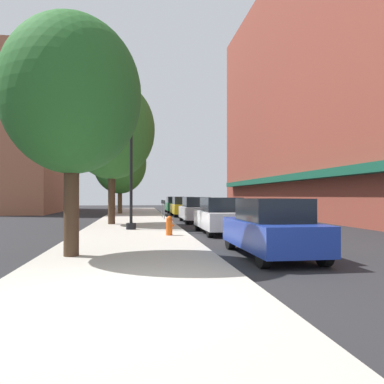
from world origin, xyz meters
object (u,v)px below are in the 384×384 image
at_px(parking_meter_far, 164,207).
at_px(car_green, 175,205).
at_px(lamppost, 131,166).
at_px(fire_hydrant, 169,225).
at_px(parking_meter_near, 162,206).
at_px(tree_mid, 72,95).
at_px(tree_far, 112,130).
at_px(car_silver, 196,210).
at_px(tree_near, 120,164).
at_px(car_white, 220,216).
at_px(car_yellow, 183,207).
at_px(car_blue, 271,228).

distance_m(parking_meter_far, car_green, 12.47).
relative_size(lamppost, fire_hydrant, 7.47).
bearing_deg(fire_hydrant, parking_meter_near, 87.62).
xyz_separation_m(fire_hydrant, parking_meter_near, (0.53, 12.79, 0.43)).
bearing_deg(tree_mid, tree_far, 88.63).
xyz_separation_m(fire_hydrant, car_silver, (2.48, 8.73, 0.29)).
xyz_separation_m(parking_meter_far, car_silver, (1.95, -1.83, -0.14)).
xyz_separation_m(tree_near, car_white, (5.41, -17.98, -3.91)).
relative_size(lamppost, tree_far, 0.71).
height_order(fire_hydrant, tree_near, tree_near).
xyz_separation_m(tree_far, car_white, (5.26, -4.98, -4.72)).
relative_size(car_white, car_silver, 1.00).
xyz_separation_m(parking_meter_near, car_green, (1.95, 10.08, -0.14)).
xyz_separation_m(lamppost, car_silver, (4.08, 5.77, -2.39)).
bearing_deg(tree_near, car_silver, -63.42).
xyz_separation_m(lamppost, parking_meter_near, (2.13, 9.83, -2.25)).
bearing_deg(car_yellow, tree_mid, -105.15).
xyz_separation_m(lamppost, car_yellow, (4.08, 13.14, -2.39)).
relative_size(tree_mid, car_silver, 1.51).
xyz_separation_m(car_blue, car_yellow, (0.00, 21.15, 0.00)).
height_order(parking_meter_far, car_blue, car_blue).
relative_size(parking_meter_near, tree_near, 0.18).
xyz_separation_m(fire_hydrant, car_white, (2.48, 1.55, 0.29)).
bearing_deg(car_green, lamppost, -103.04).
bearing_deg(car_yellow, car_blue, -90.36).
distance_m(tree_near, tree_far, 13.03).
distance_m(tree_far, car_yellow, 11.89).
relative_size(parking_meter_far, car_blue, 0.30).
xyz_separation_m(lamppost, tree_mid, (-1.44, -7.78, 1.25)).
bearing_deg(car_silver, parking_meter_near, 113.75).
relative_size(fire_hydrant, car_yellow, 0.18).
bearing_deg(car_yellow, car_silver, -90.36).
bearing_deg(tree_mid, fire_hydrant, 57.75).
bearing_deg(car_blue, fire_hydrant, 115.31).
distance_m(tree_far, car_green, 17.80).
bearing_deg(car_blue, parking_meter_near, 95.42).
bearing_deg(car_white, parking_meter_near, 101.90).
bearing_deg(tree_near, lamppost, -85.43).
distance_m(car_silver, car_green, 14.15).
relative_size(fire_hydrant, tree_far, 0.10).
relative_size(parking_meter_near, tree_far, 0.16).
xyz_separation_m(parking_meter_near, tree_mid, (-3.58, -17.62, 3.50)).
xyz_separation_m(tree_near, car_green, (5.41, 3.34, -3.91)).
distance_m(tree_mid, car_white, 9.19).
relative_size(tree_near, car_green, 1.72).
bearing_deg(tree_mid, car_green, 78.72).
xyz_separation_m(tree_mid, car_yellow, (5.53, 20.92, -3.64)).
relative_size(parking_meter_far, tree_mid, 0.20).
relative_size(fire_hydrant, car_blue, 0.18).
xyz_separation_m(fire_hydrant, tree_near, (-2.93, 19.53, 4.20)).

